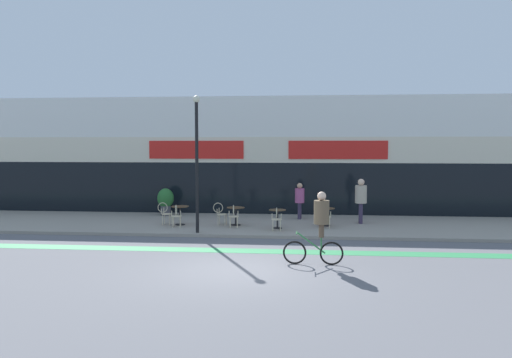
{
  "coord_description": "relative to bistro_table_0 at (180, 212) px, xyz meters",
  "views": [
    {
      "loc": [
        1.76,
        -13.1,
        3.36
      ],
      "look_at": [
        0.01,
        5.11,
        2.1
      ],
      "focal_mm": 35.0,
      "sensor_mm": 36.0,
      "label": 1
    }
  ],
  "objects": [
    {
      "name": "ground_plane",
      "position": [
        3.21,
        -6.5,
        -0.66
      ],
      "size": [
        120.0,
        120.0,
        0.0
      ],
      "primitive_type": "plane",
      "color": "#5B5B60"
    },
    {
      "name": "sidewalk_slab",
      "position": [
        3.21,
        0.75,
        -0.6
      ],
      "size": [
        40.0,
        5.5,
        0.12
      ],
      "primitive_type": "cube",
      "color": "gray",
      "rests_on": "ground"
    },
    {
      "name": "storefront_facade",
      "position": [
        3.21,
        5.47,
        2.13
      ],
      "size": [
        40.0,
        4.06,
        5.61
      ],
      "color": "silver",
      "rests_on": "ground"
    },
    {
      "name": "bike_lane_stripe",
      "position": [
        3.21,
        -4.11,
        -0.66
      ],
      "size": [
        36.0,
        0.7,
        0.01
      ],
      "primitive_type": "cube",
      "color": "#2D844C",
      "rests_on": "ground"
    },
    {
      "name": "bistro_table_0",
      "position": [
        0.0,
        0.0,
        0.0
      ],
      "size": [
        0.71,
        0.71,
        0.76
      ],
      "color": "black",
      "rests_on": "sidewalk_slab"
    },
    {
      "name": "bistro_table_1",
      "position": [
        2.25,
        0.13,
        -0.02
      ],
      "size": [
        0.71,
        0.71,
        0.73
      ],
      "color": "black",
      "rests_on": "sidewalk_slab"
    },
    {
      "name": "bistro_table_2",
      "position": [
        3.96,
        -0.46,
        -0.02
      ],
      "size": [
        0.66,
        0.66,
        0.73
      ],
      "color": "black",
      "rests_on": "sidewalk_slab"
    },
    {
      "name": "bistro_table_3",
      "position": [
        5.84,
        0.32,
        -0.03
      ],
      "size": [
        0.73,
        0.73,
        0.72
      ],
      "color": "black",
      "rests_on": "sidewalk_slab"
    },
    {
      "name": "cafe_chair_0_near",
      "position": [
        0.01,
        -0.62,
        -0.03
      ],
      "size": [
        0.45,
        0.6,
        0.9
      ],
      "rotation": [
        0.0,
        0.0,
        1.71
      ],
      "color": "beige",
      "rests_on": "sidewalk_slab"
    },
    {
      "name": "cafe_chair_0_side",
      "position": [
        -0.63,
        -0.0,
        -0.03
      ],
      "size": [
        0.57,
        0.4,
        0.9
      ],
      "rotation": [
        0.0,
        0.0,
        0.0
      ],
      "color": "beige",
      "rests_on": "sidewalk_slab"
    },
    {
      "name": "cafe_chair_1_near",
      "position": [
        2.26,
        -0.5,
        -0.03
      ],
      "size": [
        0.43,
        0.59,
        0.9
      ],
      "rotation": [
        0.0,
        0.0,
        1.66
      ],
      "color": "beige",
      "rests_on": "sidewalk_slab"
    },
    {
      "name": "cafe_chair_1_side",
      "position": [
        1.63,
        0.13,
        -0.03
      ],
      "size": [
        0.59,
        0.43,
        0.9
      ],
      "rotation": [
        0.0,
        0.0,
        -0.07
      ],
      "color": "beige",
      "rests_on": "sidewalk_slab"
    },
    {
      "name": "cafe_chair_2_near",
      "position": [
        3.97,
        -1.08,
        -0.03
      ],
      "size": [
        0.42,
        0.58,
        0.9
      ],
      "rotation": [
        0.0,
        0.0,
        1.61
      ],
      "color": "beige",
      "rests_on": "sidewalk_slab"
    },
    {
      "name": "cafe_chair_3_near",
      "position": [
        5.84,
        -0.31,
        -0.03
      ],
      "size": [
        0.4,
        0.58,
        0.9
      ],
      "rotation": [
        0.0,
        0.0,
        1.56
      ],
      "color": "beige",
      "rests_on": "sidewalk_slab"
    },
    {
      "name": "planter_pot",
      "position": [
        -1.34,
        2.64,
        0.15
      ],
      "size": [
        0.75,
        0.75,
        1.24
      ],
      "color": "#4C4C51",
      "rests_on": "sidewalk_slab"
    },
    {
      "name": "lamp_post",
      "position": [
        1.07,
        -1.68,
        2.36
      ],
      "size": [
        0.26,
        0.26,
        5.02
      ],
      "color": "black",
      "rests_on": "sidewalk_slab"
    },
    {
      "name": "cyclist_0",
      "position": [
        5.41,
        -5.74,
        0.53
      ],
      "size": [
        1.69,
        0.48,
        2.06
      ],
      "rotation": [
        0.0,
        0.0,
        3.13
      ],
      "color": "black",
      "rests_on": "ground"
    },
    {
      "name": "pedestrian_near_end",
      "position": [
        4.8,
        2.06,
        0.39
      ],
      "size": [
        0.47,
        0.47,
        1.57
      ],
      "rotation": [
        0.0,
        0.0,
        2.98
      ],
      "color": "#382D47",
      "rests_on": "sidewalk_slab"
    },
    {
      "name": "pedestrian_far_end",
      "position": [
        7.31,
        1.1,
        0.55
      ],
      "size": [
        0.52,
        0.52,
        1.84
      ],
      "rotation": [
        0.0,
        0.0,
        -0.1
      ],
      "color": "#382D47",
      "rests_on": "sidewalk_slab"
    }
  ]
}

